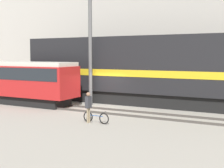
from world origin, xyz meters
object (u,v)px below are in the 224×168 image
object	(u,v)px
streetcar	(15,80)
utility_pole_center	(90,49)
bicycle	(96,118)
freight_locomotive	(143,69)
person	(88,104)

from	to	relation	value
streetcar	utility_pole_center	xyz separation A→B (m)	(5.68, 2.08, 2.35)
bicycle	utility_pole_center	size ratio (longest dim) A/B	0.20
freight_locomotive	bicycle	bearing A→B (deg)	-88.25
streetcar	person	world-z (taller)	streetcar
streetcar	person	bearing A→B (deg)	-20.70
bicycle	streetcar	bearing A→B (deg)	160.87
freight_locomotive	person	size ratio (longest dim) A/B	11.29
freight_locomotive	person	distance (m)	7.72
bicycle	person	bearing A→B (deg)	-162.01
streetcar	person	xyz separation A→B (m)	(8.92, -3.37, -0.82)
person	streetcar	bearing A→B (deg)	159.30
streetcar	person	size ratio (longest dim) A/B	6.13
person	utility_pole_center	bearing A→B (deg)	120.73
streetcar	utility_pole_center	size ratio (longest dim) A/B	1.26
bicycle	person	world-z (taller)	person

